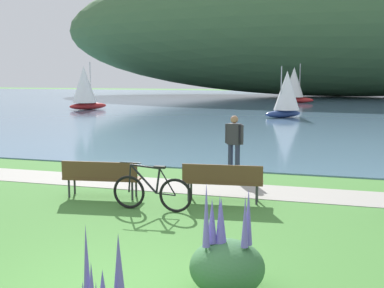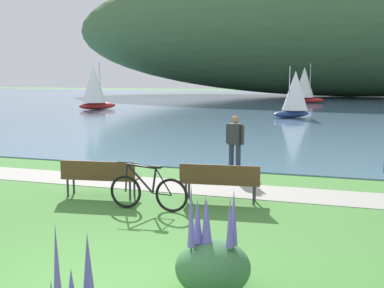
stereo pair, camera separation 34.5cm
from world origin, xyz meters
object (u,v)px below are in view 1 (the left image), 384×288
at_px(park_bench_near_camera, 101,176).
at_px(sailboat_nearest_to_shore, 85,87).
at_px(bicycle_leaning_near_bench, 152,192).
at_px(park_bench_further_along, 223,179).
at_px(person_at_shoreline, 234,141).
at_px(sailboat_toward_hillside, 286,93).
at_px(sailboat_mid_bay, 294,84).

relative_size(park_bench_near_camera, sailboat_nearest_to_shore, 0.46).
bearing_deg(bicycle_leaning_near_bench, park_bench_further_along, 40.36).
distance_m(bicycle_leaning_near_bench, person_at_shoreline, 4.30).
height_order(park_bench_near_camera, person_at_shoreline, person_at_shoreline).
height_order(sailboat_nearest_to_shore, sailboat_toward_hillside, sailboat_nearest_to_shore).
relative_size(bicycle_leaning_near_bench, sailboat_nearest_to_shore, 0.44).
bearing_deg(sailboat_nearest_to_shore, person_at_shoreline, -52.78).
bearing_deg(person_at_shoreline, park_bench_further_along, -83.34).
xyz_separation_m(park_bench_near_camera, person_at_shoreline, (2.44, 3.49, 0.46)).
bearing_deg(person_at_shoreline, bicycle_leaning_near_bench, -102.59).
xyz_separation_m(park_bench_near_camera, sailboat_nearest_to_shore, (-14.82, 26.20, 1.39)).
bearing_deg(person_at_shoreline, park_bench_near_camera, -124.99).
relative_size(bicycle_leaning_near_bench, sailboat_toward_hillside, 0.51).
distance_m(sailboat_mid_bay, sailboat_toward_hillside, 18.76).
bearing_deg(bicycle_leaning_near_bench, sailboat_toward_hillside, 88.60).
distance_m(park_bench_further_along, person_at_shoreline, 3.12).
bearing_deg(park_bench_near_camera, sailboat_toward_hillside, 84.83).
height_order(person_at_shoreline, sailboat_toward_hillside, sailboat_toward_hillside).
height_order(sailboat_mid_bay, sailboat_toward_hillside, sailboat_mid_bay).
bearing_deg(sailboat_toward_hillside, sailboat_mid_bay, 92.76).
bearing_deg(sailboat_mid_bay, park_bench_near_camera, -91.63).
relative_size(bicycle_leaning_near_bench, person_at_shoreline, 1.04).
distance_m(person_at_shoreline, sailboat_mid_bay, 38.46).
bearing_deg(person_at_shoreline, sailboat_toward_hillside, 91.00).
bearing_deg(park_bench_near_camera, sailboat_mid_bay, 88.37).
distance_m(person_at_shoreline, sailboat_toward_hillside, 19.71).
xyz_separation_m(sailboat_nearest_to_shore, sailboat_mid_bay, (16.01, 15.71, 0.06)).
xyz_separation_m(park_bench_near_camera, park_bench_further_along, (2.80, 0.42, 0.00)).
distance_m(park_bench_near_camera, sailboat_toward_hillside, 23.30).
relative_size(person_at_shoreline, sailboat_mid_bay, 0.42).
height_order(park_bench_further_along, sailboat_mid_bay, sailboat_mid_bay).
relative_size(park_bench_near_camera, park_bench_further_along, 1.00).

